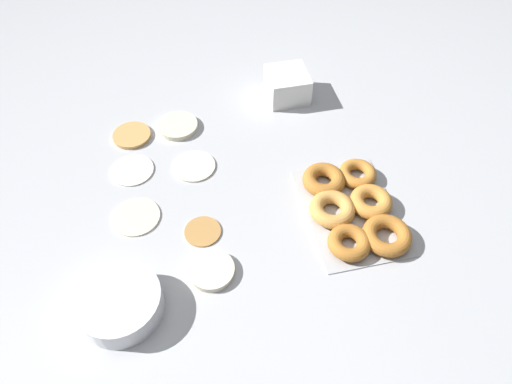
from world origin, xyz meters
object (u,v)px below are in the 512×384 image
object	(u,v)px
pancake_1	(136,216)
pancake_6	(132,170)
pancake_4	(194,166)
donut_tray	(352,208)
container_stack	(287,85)
batter_bowl	(120,303)
pancake_5	(212,270)
pancake_3	(132,135)
pancake_2	(178,126)
pancake_0	(203,231)

from	to	relation	value
pancake_1	pancake_6	xyz separation A→B (m)	(0.15, 0.00, -0.00)
pancake_4	donut_tray	xyz separation A→B (m)	(-0.23, -0.35, 0.01)
pancake_1	container_stack	xyz separation A→B (m)	(0.36, -0.47, 0.04)
pancake_1	batter_bowl	size ratio (longest dim) A/B	0.66
batter_bowl	container_stack	distance (m)	0.78
pancake_5	pancake_6	bearing A→B (deg)	24.55
donut_tray	batter_bowl	distance (m)	0.56
pancake_3	donut_tray	xyz separation A→B (m)	(-0.38, -0.50, 0.01)
pancake_5	pancake_2	bearing A→B (deg)	2.54
pancake_4	container_stack	xyz separation A→B (m)	(0.23, -0.31, 0.04)
pancake_3	pancake_4	world-z (taller)	same
pancake_2	container_stack	world-z (taller)	container_stack
pancake_0	batter_bowl	bearing A→B (deg)	129.55
pancake_2	pancake_4	world-z (taller)	pancake_2
pancake_0	pancake_6	distance (m)	0.28
pancake_2	pancake_4	size ratio (longest dim) A/B	1.00
pancake_3	container_stack	distance (m)	0.47
pancake_0	pancake_4	bearing A→B (deg)	-2.15
pancake_0	batter_bowl	size ratio (longest dim) A/B	0.50
pancake_3	container_stack	xyz separation A→B (m)	(0.08, -0.46, 0.04)
pancake_1	pancake_4	size ratio (longest dim) A/B	1.03
pancake_2	donut_tray	size ratio (longest dim) A/B	0.36
pancake_0	donut_tray	bearing A→B (deg)	-93.29
pancake_0	container_stack	world-z (taller)	container_stack
pancake_4	pancake_6	xyz separation A→B (m)	(0.02, 0.16, -0.00)
pancake_2	donut_tray	xyz separation A→B (m)	(-0.39, -0.37, 0.01)
pancake_1	pancake_3	size ratio (longest dim) A/B	1.10
pancake_5	pancake_1	bearing A→B (deg)	39.56
pancake_3	container_stack	size ratio (longest dim) A/B	0.85
batter_bowl	pancake_2	bearing A→B (deg)	-18.12
pancake_2	pancake_3	world-z (taller)	pancake_2
pancake_1	batter_bowl	world-z (taller)	batter_bowl
pancake_2	pancake_4	bearing A→B (deg)	-171.10
container_stack	pancake_4	bearing A→B (deg)	126.29
pancake_6	batter_bowl	world-z (taller)	batter_bowl
pancake_2	pancake_6	size ratio (longest dim) A/B	1.00
pancake_0	pancake_5	xyz separation A→B (m)	(-0.11, -0.00, 0.00)
pancake_5	pancake_4	bearing A→B (deg)	-0.65
pancake_0	pancake_6	size ratio (longest dim) A/B	0.77
pancake_6	donut_tray	xyz separation A→B (m)	(-0.25, -0.51, 0.02)
pancake_3	batter_bowl	world-z (taller)	batter_bowl
pancake_3	pancake_6	size ratio (longest dim) A/B	0.94
container_stack	pancake_6	bearing A→B (deg)	113.78
pancake_1	donut_tray	distance (m)	0.52
pancake_0	donut_tray	size ratio (longest dim) A/B	0.28
batter_bowl	pancake_1	bearing A→B (deg)	-9.57
container_stack	pancake_3	bearing A→B (deg)	99.56
pancake_4	pancake_6	world-z (taller)	pancake_4
pancake_1	pancake_3	distance (m)	0.28
pancake_2	pancake_1	bearing A→B (deg)	155.61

